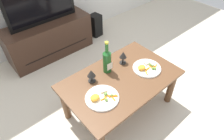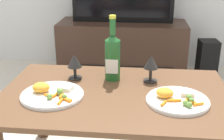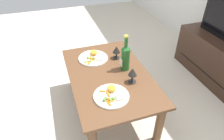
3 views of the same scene
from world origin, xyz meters
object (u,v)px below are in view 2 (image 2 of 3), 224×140
goblet_left (75,62)px  wine_bottle (113,55)px  dining_table (115,108)px  floor_speaker (207,59)px  dinner_plate_right (177,99)px  dinner_plate_left (52,94)px  goblet_right (151,64)px  tv_stand (122,48)px

goblet_left → wine_bottle: bearing=3.9°
dining_table → wine_bottle: size_ratio=3.23×
floor_speaker → goblet_left: 1.56m
dinner_plate_right → floor_speaker: bearing=72.8°
dining_table → wine_bottle: 0.27m
floor_speaker → goblet_left: size_ratio=2.64×
dinner_plate_left → goblet_right: bearing=25.7°
tv_stand → goblet_left: 1.27m
goblet_right → floor_speaker: bearing=65.2°
tv_stand → wine_bottle: bearing=-88.6°
goblet_left → dinner_plate_left: 0.24m
goblet_right → dinner_plate_right: (0.11, -0.22, -0.08)m
wine_bottle → dinner_plate_right: 0.40m
dining_table → tv_stand: size_ratio=0.94×
wine_bottle → goblet_right: size_ratio=2.40×
goblet_right → dinner_plate_left: (-0.45, -0.22, -0.08)m
tv_stand → goblet_left: size_ratio=8.66×
dining_table → goblet_left: goblet_left is taller
wine_bottle → goblet_left: (-0.20, -0.01, -0.04)m
goblet_left → goblet_right: size_ratio=0.95×
floor_speaker → dinner_plate_right: size_ratio=1.26×
dinner_plate_left → tv_stand: bearing=81.0°
dining_table → dinner_plate_left: size_ratio=3.76×
tv_stand → wine_bottle: wine_bottle is taller
wine_bottle → floor_speaker: bearing=57.7°
wine_bottle → tv_stand: bearing=91.4°
wine_bottle → goblet_left: bearing=-176.1°
goblet_right → tv_stand: bearing=100.4°
tv_stand → wine_bottle: (0.03, -1.21, 0.33)m
wine_bottle → dinner_plate_left: 0.37m
floor_speaker → dinner_plate_left: dinner_plate_left is taller
dinner_plate_right → dinner_plate_left: bearing=180.0°
dining_table → dinner_plate_right: bearing=-13.7°
dining_table → dinner_plate_right: size_ratio=3.90×
tv_stand → floor_speaker: size_ratio=3.27×
dining_table → tv_stand: 1.38m
goblet_left → tv_stand: bearing=82.2°
dining_table → goblet_right: bearing=41.9°
dinner_plate_left → dinner_plate_right: dinner_plate_left is taller
goblet_left → dinner_plate_right: size_ratio=0.48×
wine_bottle → dinner_plate_right: size_ratio=1.21×
floor_speaker → goblet_right: size_ratio=2.51×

